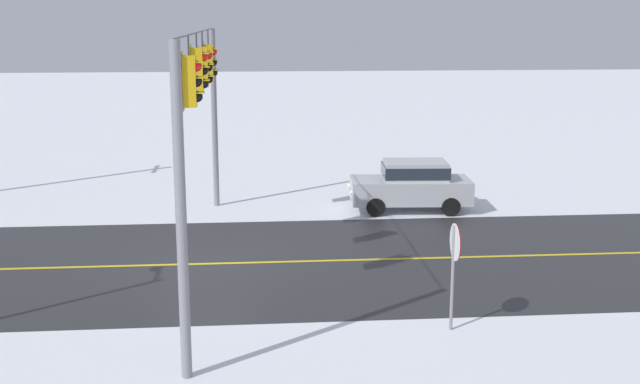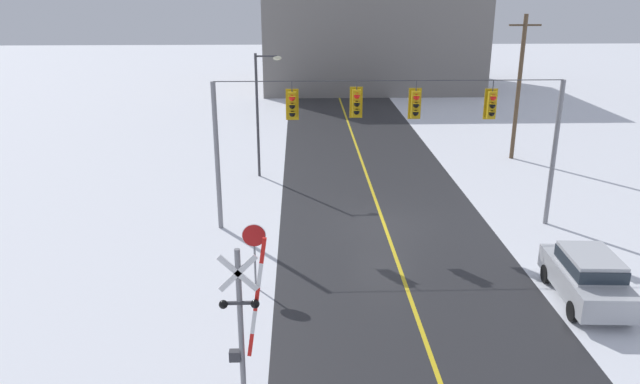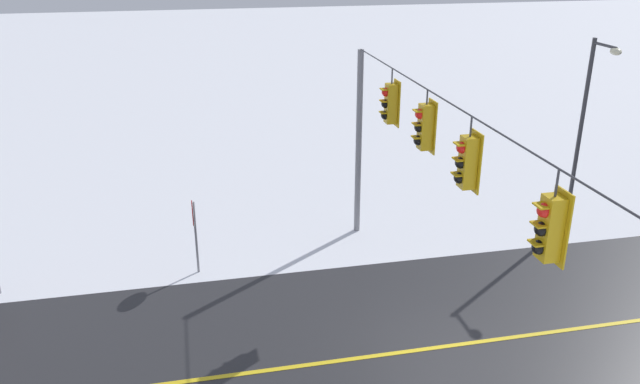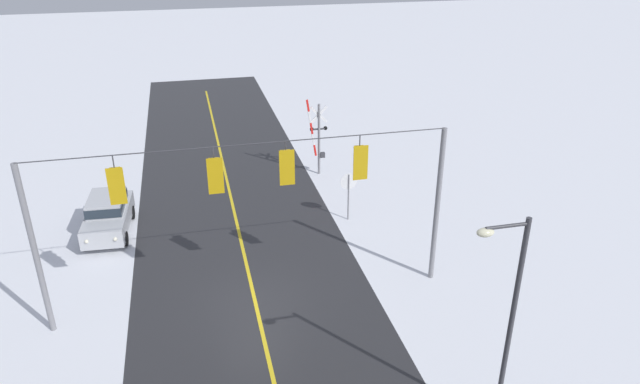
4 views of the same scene
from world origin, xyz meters
TOP-DOWN VIEW (x-y plane):
  - ground_plane at (0.00, 0.00)m, footprint 160.00×160.00m
  - road_asphalt at (0.00, 6.00)m, footprint 9.00×80.00m
  - lane_centre_line at (0.00, 6.00)m, footprint 0.14×72.00m
  - signal_span at (0.01, -0.01)m, footprint 14.20×0.47m
  - stop_sign at (-5.16, -5.49)m, footprint 0.80×0.09m
  - railroad_crossing at (-5.05, -11.12)m, footprint 1.19×0.31m
  - parked_car_silver at (5.64, -6.77)m, footprint 2.01×4.28m
  - streetlamp_near at (-5.59, 7.28)m, footprint 1.39×0.28m
  - utility_pole at (8.95, 10.28)m, footprint 1.80×0.24m
  - building_distant at (3.33, 38.29)m, footprint 20.28×15.95m

SIDE VIEW (x-z plane):
  - ground_plane at x=0.00m, z-range 0.00..0.00m
  - road_asphalt at x=0.00m, z-range 0.00..0.01m
  - lane_centre_line at x=0.00m, z-range 0.01..0.01m
  - parked_car_silver at x=5.64m, z-range 0.08..1.82m
  - stop_sign at x=-5.16m, z-range 0.54..2.89m
  - railroad_crossing at x=-5.05m, z-range 0.10..4.38m
  - streetlamp_near at x=-5.59m, z-range 0.67..7.17m
  - utility_pole at x=8.95m, z-range 0.13..8.38m
  - signal_span at x=0.01m, z-range 1.26..7.48m
  - building_distant at x=3.33m, z-range 0.00..11.38m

